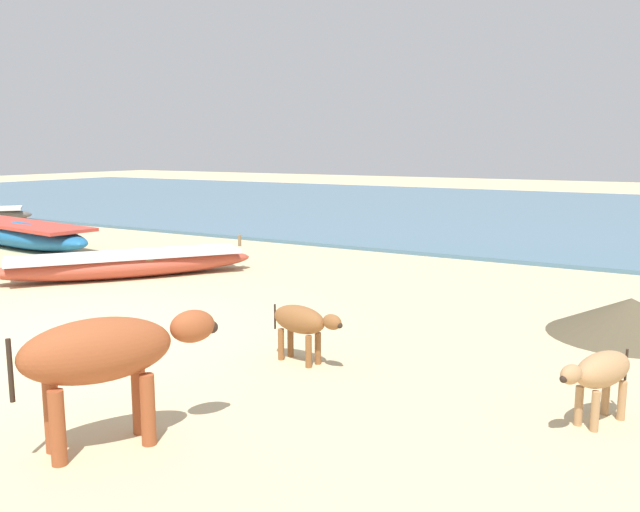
{
  "coord_description": "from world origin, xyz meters",
  "views": [
    {
      "loc": [
        6.38,
        -4.83,
        2.15
      ],
      "look_at": [
        1.5,
        3.27,
        0.6
      ],
      "focal_mm": 37.51,
      "sensor_mm": 36.0,
      "label": 1
    }
  ],
  "objects_px": {
    "calf_far_brown": "(302,322)",
    "calf_near_tan": "(600,373)",
    "fishing_boat_1": "(127,264)",
    "cow_adult_rust": "(105,355)",
    "fishing_boat_0": "(22,234)"
  },
  "relations": [
    {
      "from": "fishing_boat_0",
      "to": "calf_far_brown",
      "type": "relative_size",
      "value": 5.41
    },
    {
      "from": "fishing_boat_0",
      "to": "cow_adult_rust",
      "type": "xyz_separation_m",
      "value": [
        9.24,
        -5.81,
        0.4
      ]
    },
    {
      "from": "calf_near_tan",
      "to": "calf_far_brown",
      "type": "xyz_separation_m",
      "value": [
        -2.8,
        0.07,
        0.01
      ]
    },
    {
      "from": "fishing_boat_0",
      "to": "fishing_boat_1",
      "type": "distance_m",
      "value": 4.68
    },
    {
      "from": "fishing_boat_1",
      "to": "cow_adult_rust",
      "type": "xyz_separation_m",
      "value": [
        4.73,
        -4.59,
        0.47
      ]
    },
    {
      "from": "fishing_boat_0",
      "to": "cow_adult_rust",
      "type": "distance_m",
      "value": 10.93
    },
    {
      "from": "cow_adult_rust",
      "to": "calf_far_brown",
      "type": "xyz_separation_m",
      "value": [
        0.17,
        2.33,
        -0.27
      ]
    },
    {
      "from": "fishing_boat_1",
      "to": "cow_adult_rust",
      "type": "bearing_deg",
      "value": -98.77
    },
    {
      "from": "fishing_boat_1",
      "to": "cow_adult_rust",
      "type": "relative_size",
      "value": 2.82
    },
    {
      "from": "fishing_boat_1",
      "to": "fishing_boat_0",
      "type": "bearing_deg",
      "value": 110.21
    },
    {
      "from": "calf_far_brown",
      "to": "fishing_boat_1",
      "type": "bearing_deg",
      "value": 164.81
    },
    {
      "from": "fishing_boat_0",
      "to": "cow_adult_rust",
      "type": "height_order",
      "value": "cow_adult_rust"
    },
    {
      "from": "cow_adult_rust",
      "to": "calf_far_brown",
      "type": "relative_size",
      "value": 1.56
    },
    {
      "from": "calf_far_brown",
      "to": "calf_near_tan",
      "type": "bearing_deg",
      "value": 8.21
    },
    {
      "from": "fishing_boat_0",
      "to": "fishing_boat_1",
      "type": "xyz_separation_m",
      "value": [
        4.51,
        -1.22,
        -0.06
      ]
    }
  ]
}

